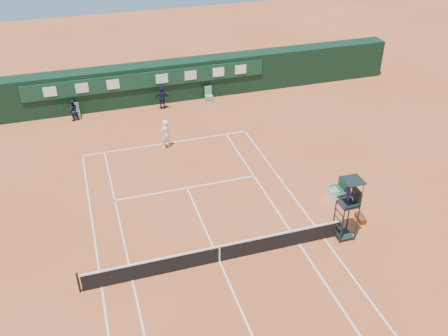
{
  "coord_description": "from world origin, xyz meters",
  "views": [
    {
      "loc": [
        -5.05,
        -16.76,
        16.34
      ],
      "look_at": [
        2.11,
        6.0,
        1.2
      ],
      "focal_mm": 40.0,
      "sensor_mm": 36.0,
      "label": 1
    }
  ],
  "objects_px": {
    "umpire_chair": "(349,197)",
    "player_bench": "(342,189)",
    "player": "(165,134)",
    "cooler": "(332,195)",
    "tennis_net": "(219,253)"
  },
  "relations": [
    {
      "from": "umpire_chair",
      "to": "player_bench",
      "type": "height_order",
      "value": "umpire_chair"
    },
    {
      "from": "umpire_chair",
      "to": "player",
      "type": "bearing_deg",
      "value": 119.81
    },
    {
      "from": "cooler",
      "to": "player",
      "type": "relative_size",
      "value": 0.32
    },
    {
      "from": "player",
      "to": "umpire_chair",
      "type": "bearing_deg",
      "value": 88.3
    },
    {
      "from": "tennis_net",
      "to": "player_bench",
      "type": "relative_size",
      "value": 10.75
    },
    {
      "from": "cooler",
      "to": "tennis_net",
      "type": "bearing_deg",
      "value": -158.74
    },
    {
      "from": "tennis_net",
      "to": "umpire_chair",
      "type": "height_order",
      "value": "umpire_chair"
    },
    {
      "from": "tennis_net",
      "to": "player",
      "type": "distance_m",
      "value": 11.38
    },
    {
      "from": "tennis_net",
      "to": "umpire_chair",
      "type": "relative_size",
      "value": 3.77
    },
    {
      "from": "tennis_net",
      "to": "player_bench",
      "type": "bearing_deg",
      "value": 20.1
    },
    {
      "from": "tennis_net",
      "to": "player",
      "type": "relative_size",
      "value": 6.48
    },
    {
      "from": "tennis_net",
      "to": "player_bench",
      "type": "height_order",
      "value": "same"
    },
    {
      "from": "cooler",
      "to": "player",
      "type": "height_order",
      "value": "player"
    },
    {
      "from": "player",
      "to": "tennis_net",
      "type": "bearing_deg",
      "value": 59.33
    },
    {
      "from": "cooler",
      "to": "umpire_chair",
      "type": "bearing_deg",
      "value": -108.28
    }
  ]
}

